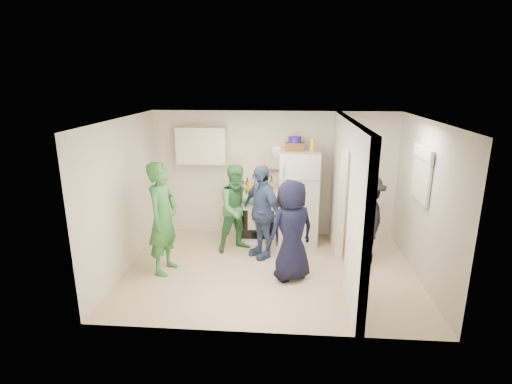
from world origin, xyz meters
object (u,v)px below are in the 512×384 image
person_green_left (163,218)px  person_denim (261,212)px  person_green_center (238,208)px  stove (257,216)px  blue_bowl (295,139)px  yellow_cup_stack_top (312,145)px  person_navy (292,231)px  person_nook (367,219)px  fridge (299,197)px  wicker_basket (295,146)px

person_green_left → person_denim: person_green_left is taller
person_green_center → stove: bearing=32.2°
stove → blue_bowl: blue_bowl is taller
stove → person_denim: (0.14, -0.79, 0.36)m
yellow_cup_stack_top → person_green_left: 2.97m
stove → yellow_cup_stack_top: size_ratio=3.86×
yellow_cup_stack_top → blue_bowl: bearing=154.9°
person_green_left → person_green_center: person_green_left is taller
blue_bowl → person_navy: bearing=-91.6°
stove → blue_bowl: (0.71, 0.02, 1.52)m
person_nook → person_navy: bearing=-64.3°
blue_bowl → person_green_left: 2.82m
stove → person_nook: 2.16m
person_green_left → person_green_center: (1.10, 0.95, -0.12)m
person_navy → person_nook: 1.48m
yellow_cup_stack_top → fridge: bearing=155.6°
person_navy → person_nook: size_ratio=1.04×
person_green_center → person_denim: (0.44, -0.24, 0.03)m
blue_bowl → person_nook: blue_bowl is taller
wicker_basket → person_denim: size_ratio=0.21×
yellow_cup_stack_top → person_nook: size_ratio=0.16×
yellow_cup_stack_top → person_nook: 1.65m
blue_bowl → person_navy: (-0.05, -1.61, -1.19)m
person_green_left → person_navy: bearing=-81.3°
person_green_center → person_denim: person_denim is taller
person_navy → person_nook: person_navy is taller
stove → fridge: fridge is taller
person_denim → stove: bearing=148.9°
person_green_left → person_green_center: bearing=-38.1°
blue_bowl → person_denim: (-0.57, -0.81, -1.16)m
fridge → wicker_basket: (-0.10, 0.05, 0.97)m
person_green_left → person_nook: person_green_left is taller
person_denim → person_nook: (1.82, -0.07, -0.06)m
wicker_basket → person_nook: bearing=-35.3°
person_green_left → stove: bearing=-31.9°
person_green_center → fridge: bearing=-3.9°
yellow_cup_stack_top → person_navy: size_ratio=0.15×
wicker_basket → person_green_left: bearing=-144.3°
fridge → yellow_cup_stack_top: yellow_cup_stack_top is taller
blue_bowl → stove: bearing=-178.4°
person_green_center → person_navy: 1.42m
blue_bowl → person_green_center: 1.67m
fridge → blue_bowl: blue_bowl is taller
wicker_basket → person_nook: (1.25, -0.88, -1.09)m
person_green_left → wicker_basket: bearing=-43.1°
blue_bowl → person_denim: blue_bowl is taller
person_denim → person_navy: (0.52, -0.80, -0.03)m
person_green_left → person_green_center: size_ratio=1.14×
person_green_left → fridge: bearing=-45.2°
wicker_basket → person_denim: (-0.57, -0.81, -1.03)m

